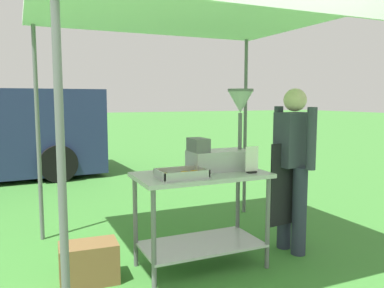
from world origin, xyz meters
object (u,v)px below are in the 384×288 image
stall_canopy (197,15)px  donut_fryer (223,143)px  supply_crate (89,263)px  donut_tray (181,175)px  menu_sign (252,162)px  vendor (293,161)px  donut_cart (201,201)px

stall_canopy → donut_fryer: bearing=-2.6°
stall_canopy → donut_fryer: size_ratio=3.69×
donut_fryer → supply_crate: size_ratio=1.53×
donut_tray → menu_sign: size_ratio=1.70×
menu_sign → vendor: size_ratio=0.15×
donut_cart → donut_tray: (-0.24, -0.12, 0.27)m
stall_canopy → vendor: bearing=-7.0°
donut_fryer → vendor: bearing=-8.6°
donut_fryer → menu_sign: donut_fryer is taller
donut_cart → donut_fryer: donut_fryer is taller
supply_crate → menu_sign: bearing=-11.4°
donut_tray → vendor: size_ratio=0.25×
vendor → supply_crate: 2.09m
menu_sign → vendor: bearing=15.0°
menu_sign → supply_crate: 1.62m
stall_canopy → menu_sign: bearing=-33.6°
donut_tray → donut_fryer: bearing=22.1°
vendor → supply_crate: (-1.95, 0.13, -0.74)m
supply_crate → donut_tray: bearing=-16.8°
donut_cart → supply_crate: (-0.97, 0.11, -0.45)m
donut_tray → donut_cart: bearing=26.2°
stall_canopy → donut_cart: stall_canopy is taller
donut_cart → vendor: vendor is taller
donut_cart → donut_fryer: (0.26, 0.09, 0.50)m
menu_sign → vendor: 0.59m
stall_canopy → vendor: (0.98, -0.12, -1.33)m
stall_canopy → supply_crate: bearing=179.5°
donut_fryer → supply_crate: (-1.24, 0.02, -0.94)m
vendor → supply_crate: size_ratio=3.33×
stall_canopy → donut_fryer: 1.15m
donut_tray → supply_crate: bearing=163.2°
donut_cart → menu_sign: bearing=-23.0°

